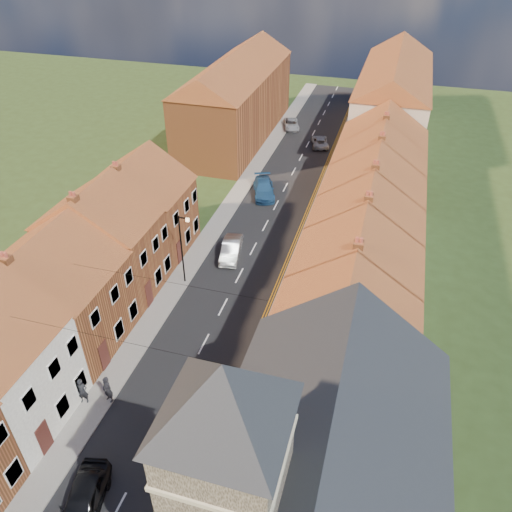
{
  "coord_description": "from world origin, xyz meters",
  "views": [
    {
      "loc": [
        10.26,
        -8.39,
        24.73
      ],
      "look_at": [
        1.91,
        20.3,
        3.5
      ],
      "focal_mm": 35.0,
      "sensor_mm": 36.0,
      "label": 1
    }
  ],
  "objects_px": {
    "car_near": "(83,502)",
    "pedestrian_left": "(82,391)",
    "church": "(315,470)",
    "car_far": "(264,189)",
    "lamppost": "(182,246)",
    "car_distant_b": "(320,141)",
    "car_distant": "(291,124)",
    "pedestrian_right": "(235,467)",
    "car_mid": "(231,249)",
    "pedestrian_left_b": "(107,390)"
  },
  "relations": [
    {
      "from": "church",
      "to": "pedestrian_left_b",
      "type": "xyz_separation_m",
      "value": [
        -13.06,
        4.6,
        -4.8
      ]
    },
    {
      "from": "car_mid",
      "to": "car_distant_b",
      "type": "relative_size",
      "value": 1.01
    },
    {
      "from": "car_near",
      "to": "car_far",
      "type": "relative_size",
      "value": 0.9
    },
    {
      "from": "lamppost",
      "to": "car_near",
      "type": "height_order",
      "value": "lamppost"
    },
    {
      "from": "pedestrian_left_b",
      "to": "car_far",
      "type": "bearing_deg",
      "value": 103.56
    },
    {
      "from": "lamppost",
      "to": "car_distant_b",
      "type": "xyz_separation_m",
      "value": [
        5.31,
        30.0,
        -2.96
      ]
    },
    {
      "from": "car_mid",
      "to": "pedestrian_right",
      "type": "height_order",
      "value": "pedestrian_right"
    },
    {
      "from": "car_far",
      "to": "lamppost",
      "type": "bearing_deg",
      "value": -117.09
    },
    {
      "from": "car_distant",
      "to": "car_distant_b",
      "type": "relative_size",
      "value": 0.99
    },
    {
      "from": "car_distant",
      "to": "pedestrian_left_b",
      "type": "bearing_deg",
      "value": -108.13
    },
    {
      "from": "pedestrian_left_b",
      "to": "pedestrian_right",
      "type": "bearing_deg",
      "value": 1.47
    },
    {
      "from": "pedestrian_left",
      "to": "car_distant_b",
      "type": "bearing_deg",
      "value": 62.96
    },
    {
      "from": "car_near",
      "to": "pedestrian_left",
      "type": "xyz_separation_m",
      "value": [
        -3.6,
        5.76,
        0.29
      ]
    },
    {
      "from": "car_distant",
      "to": "pedestrian_left",
      "type": "relative_size",
      "value": 2.23
    },
    {
      "from": "lamppost",
      "to": "pedestrian_left",
      "type": "xyz_separation_m",
      "value": [
        -1.29,
        -12.58,
        -2.49
      ]
    },
    {
      "from": "pedestrian_left",
      "to": "car_distant_b",
      "type": "height_order",
      "value": "pedestrian_left"
    },
    {
      "from": "car_distant_b",
      "to": "pedestrian_left_b",
      "type": "bearing_deg",
      "value": 67.98
    },
    {
      "from": "car_near",
      "to": "car_mid",
      "type": "xyz_separation_m",
      "value": [
        0.0,
        22.8,
        -0.06
      ]
    },
    {
      "from": "church",
      "to": "pedestrian_right",
      "type": "bearing_deg",
      "value": 154.23
    },
    {
      "from": "pedestrian_left",
      "to": "pedestrian_right",
      "type": "relative_size",
      "value": 1.19
    },
    {
      "from": "pedestrian_left",
      "to": "pedestrian_right",
      "type": "bearing_deg",
      "value": -29.52
    },
    {
      "from": "pedestrian_right",
      "to": "car_far",
      "type": "bearing_deg",
      "value": -82.68
    },
    {
      "from": "car_distant_b",
      "to": "pedestrian_left",
      "type": "bearing_deg",
      "value": 66.21
    },
    {
      "from": "car_near",
      "to": "car_mid",
      "type": "relative_size",
      "value": 1.06
    },
    {
      "from": "lamppost",
      "to": "car_mid",
      "type": "relative_size",
      "value": 1.43
    },
    {
      "from": "church",
      "to": "pedestrian_left",
      "type": "relative_size",
      "value": 8.21
    },
    {
      "from": "car_distant",
      "to": "pedestrian_right",
      "type": "relative_size",
      "value": 2.65
    },
    {
      "from": "lamppost",
      "to": "car_mid",
      "type": "xyz_separation_m",
      "value": [
        2.31,
        4.45,
        -2.85
      ]
    },
    {
      "from": "pedestrian_left_b",
      "to": "pedestrian_left",
      "type": "bearing_deg",
      "value": -142.69
    },
    {
      "from": "car_distant",
      "to": "car_mid",
      "type": "bearing_deg",
      "value": -104.3
    },
    {
      "from": "car_mid",
      "to": "pedestrian_right",
      "type": "xyz_separation_m",
      "value": [
        6.6,
        -19.07,
        0.2
      ]
    },
    {
      "from": "church",
      "to": "pedestrian_right",
      "type": "height_order",
      "value": "church"
    },
    {
      "from": "lamppost",
      "to": "car_mid",
      "type": "distance_m",
      "value": 5.77
    },
    {
      "from": "car_far",
      "to": "car_near",
      "type": "bearing_deg",
      "value": -109.22
    },
    {
      "from": "church",
      "to": "car_distant",
      "type": "relative_size",
      "value": 3.69
    },
    {
      "from": "car_far",
      "to": "pedestrian_right",
      "type": "distance_m",
      "value": 31.14
    },
    {
      "from": "car_near",
      "to": "lamppost",
      "type": "bearing_deg",
      "value": 84.12
    },
    {
      "from": "pedestrian_left",
      "to": "church",
      "type": "bearing_deg",
      "value": -34.03
    },
    {
      "from": "pedestrian_left",
      "to": "pedestrian_right",
      "type": "height_order",
      "value": "pedestrian_left"
    },
    {
      "from": "church",
      "to": "lamppost",
      "type": "relative_size",
      "value": 2.53
    },
    {
      "from": "lamppost",
      "to": "car_near",
      "type": "relative_size",
      "value": 1.35
    },
    {
      "from": "car_distant_b",
      "to": "lamppost",
      "type": "bearing_deg",
      "value": 64.98
    },
    {
      "from": "car_distant",
      "to": "lamppost",
      "type": "bearing_deg",
      "value": -108.52
    },
    {
      "from": "car_near",
      "to": "car_distant",
      "type": "relative_size",
      "value": 1.08
    },
    {
      "from": "church",
      "to": "car_far",
      "type": "height_order",
      "value": "church"
    },
    {
      "from": "church",
      "to": "car_far",
      "type": "distance_m",
      "value": 34.67
    },
    {
      "from": "car_far",
      "to": "pedestrian_left",
      "type": "height_order",
      "value": "pedestrian_left"
    },
    {
      "from": "car_distant",
      "to": "pedestrian_left",
      "type": "height_order",
      "value": "pedestrian_left"
    },
    {
      "from": "lamppost",
      "to": "pedestrian_right",
      "type": "xyz_separation_m",
      "value": [
        8.91,
        -14.62,
        -2.64
      ]
    },
    {
      "from": "car_near",
      "to": "car_distant_b",
      "type": "height_order",
      "value": "car_near"
    }
  ]
}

